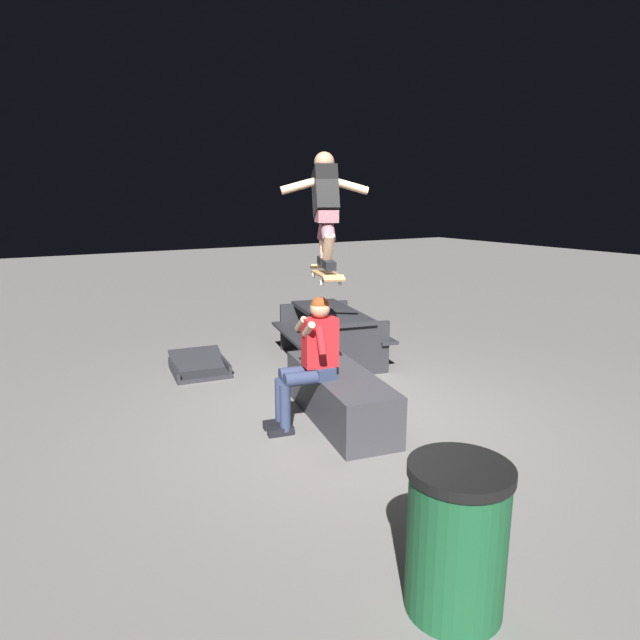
# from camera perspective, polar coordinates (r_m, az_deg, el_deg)

# --- Properties ---
(ground_plane) EXTENTS (40.00, 40.00, 0.00)m
(ground_plane) POSITION_cam_1_polar(r_m,az_deg,el_deg) (5.87, 3.06, -10.50)
(ground_plane) COLOR slate
(ledge_box_main) EXTENTS (1.93, 0.95, 0.53)m
(ledge_box_main) POSITION_cam_1_polar(r_m,az_deg,el_deg) (5.80, 2.06, -7.97)
(ledge_box_main) COLOR #38383D
(ledge_box_main) RESTS_ON ground
(person_sitting_on_ledge) EXTENTS (0.60, 0.78, 1.36)m
(person_sitting_on_ledge) POSITION_cam_1_polar(r_m,az_deg,el_deg) (5.44, -1.09, -3.80)
(person_sitting_on_ledge) COLOR #2D3856
(person_sitting_on_ledge) RESTS_ON ground
(skateboard) EXTENTS (1.02, 0.57, 0.13)m
(skateboard) POSITION_cam_1_polar(r_m,az_deg,el_deg) (5.44, 0.66, 4.89)
(skateboard) COLOR #AD8451
(skater_airborne) EXTENTS (0.63, 0.85, 1.12)m
(skater_airborne) POSITION_cam_1_polar(r_m,az_deg,el_deg) (5.45, 0.58, 12.15)
(skater_airborne) COLOR black
(kicker_ramp) EXTENTS (1.02, 0.85, 0.31)m
(kicker_ramp) POSITION_cam_1_polar(r_m,az_deg,el_deg) (7.57, -12.63, -4.96)
(kicker_ramp) COLOR #28282D
(kicker_ramp) RESTS_ON ground
(picnic_table_back) EXTENTS (1.95, 1.67, 0.75)m
(picnic_table_back) POSITION_cam_1_polar(r_m,az_deg,el_deg) (7.77, 1.15, -0.76)
(picnic_table_back) COLOR #28282D
(picnic_table_back) RESTS_ON ground
(trash_bin) EXTENTS (0.59, 0.59, 0.90)m
(trash_bin) POSITION_cam_1_polar(r_m,az_deg,el_deg) (3.36, 14.24, -21.43)
(trash_bin) COLOR #19512D
(trash_bin) RESTS_ON ground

